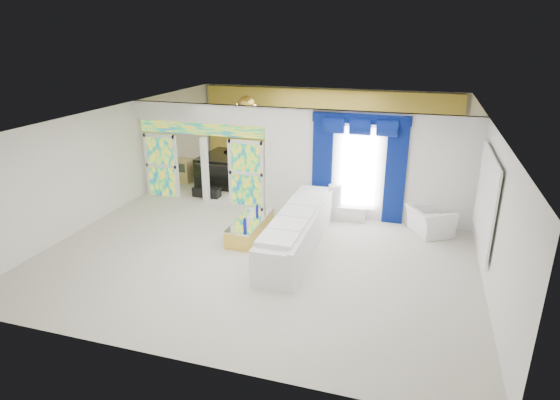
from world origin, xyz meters
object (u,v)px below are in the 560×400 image
(armchair, at_px, (430,221))
(grand_piano, at_px, (226,168))
(coffee_table, at_px, (251,227))
(console_table, at_px, (345,212))
(white_sofa, at_px, (298,231))

(armchair, height_order, grand_piano, grand_piano)
(coffee_table, xyz_separation_m, grand_piano, (-2.39, 3.99, 0.28))
(grand_piano, bearing_deg, armchair, -18.99)
(console_table, bearing_deg, coffee_table, -139.72)
(coffee_table, relative_size, armchair, 1.82)
(grand_piano, bearing_deg, console_table, -24.36)
(white_sofa, height_order, grand_piano, grand_piano)
(white_sofa, xyz_separation_m, console_table, (0.80, 2.12, -0.22))
(console_table, bearing_deg, armchair, -8.42)
(armchair, bearing_deg, coffee_table, 78.02)
(console_table, bearing_deg, white_sofa, -110.62)
(coffee_table, height_order, console_table, coffee_table)
(console_table, distance_m, armchair, 2.30)
(coffee_table, bearing_deg, white_sofa, -12.53)
(armchair, bearing_deg, grand_piano, 39.17)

